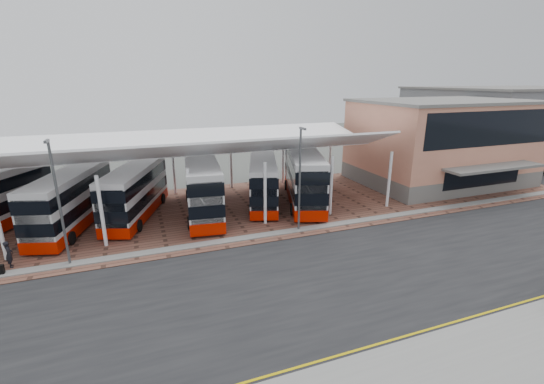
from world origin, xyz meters
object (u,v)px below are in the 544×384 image
object	(u,v)px
pedestrian	(9,254)
bus_5	(304,177)
bus_4	(263,181)
bus_2	(136,192)
terminal	(441,141)
bus_1	(71,201)
bus_3	(202,186)

from	to	relation	value
pedestrian	bus_5	bearing A→B (deg)	-91.62
bus_4	bus_5	xyz separation A→B (m)	(3.75, -0.94, 0.34)
bus_2	pedestrian	xyz separation A→B (m)	(-7.66, -6.63, -1.29)
terminal	bus_1	xyz separation A→B (m)	(-37.52, -0.78, -2.40)
pedestrian	bus_3	bearing A→B (deg)	-81.50
terminal	bus_2	world-z (taller)	terminal
bus_1	terminal	bearing A→B (deg)	17.54
bus_3	bus_5	size ratio (longest dim) A/B	0.97
bus_4	bus_5	distance (m)	3.88
bus_4	pedestrian	bearing A→B (deg)	-143.52
bus_4	bus_2	bearing A→B (deg)	-163.68
bus_5	bus_1	bearing A→B (deg)	-163.13
terminal	bus_1	distance (m)	37.61
bus_1	bus_2	size ratio (longest dim) A/B	1.02
bus_2	bus_3	distance (m)	5.57
bus_1	bus_3	bearing A→B (deg)	14.90
bus_1	bus_4	size ratio (longest dim) A/B	1.04
bus_5	pedestrian	bearing A→B (deg)	-148.20
terminal	bus_4	distance (m)	21.60
bus_4	pedestrian	xyz separation A→B (m)	(-18.95, -6.26, -1.24)
bus_4	pedestrian	size ratio (longest dim) A/B	6.06
pedestrian	bus_2	bearing A→B (deg)	-63.93
terminal	pedestrian	xyz separation A→B (m)	(-40.41, -6.70, -3.73)
bus_4	pedestrian	world-z (taller)	bus_4
terminal	bus_3	size ratio (longest dim) A/B	1.56
bus_3	bus_5	distance (m)	9.56
bus_2	bus_3	bearing A→B (deg)	9.52
bus_1	bus_2	xyz separation A→B (m)	(4.78, 0.71, -0.04)
terminal	bus_4	world-z (taller)	terminal
terminal	bus_5	world-z (taller)	terminal
bus_4	bus_3	bearing A→B (deg)	-155.91
bus_1	pedestrian	world-z (taller)	bus_1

